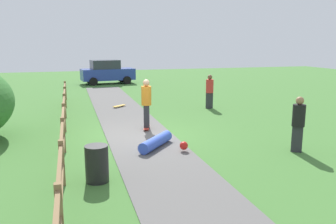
# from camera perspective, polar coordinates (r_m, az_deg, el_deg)

# --- Properties ---
(ground_plane) EXTENTS (60.00, 60.00, 0.00)m
(ground_plane) POSITION_cam_1_polar(r_m,az_deg,el_deg) (12.56, -4.76, -3.89)
(ground_plane) COLOR #427533
(asphalt_path) EXTENTS (2.40, 28.00, 0.02)m
(asphalt_path) POSITION_cam_1_polar(r_m,az_deg,el_deg) (12.56, -4.76, -3.85)
(asphalt_path) COLOR #605E5B
(asphalt_path) RESTS_ON ground_plane
(wooden_fence) EXTENTS (0.12, 18.12, 1.10)m
(wooden_fence) POSITION_cam_1_polar(r_m,az_deg,el_deg) (12.19, -16.89, -1.60)
(wooden_fence) COLOR olive
(wooden_fence) RESTS_ON ground_plane
(trash_bin) EXTENTS (0.56, 0.56, 0.90)m
(trash_bin) POSITION_cam_1_polar(r_m,az_deg,el_deg) (8.55, -11.67, -8.36)
(trash_bin) COLOR black
(trash_bin) RESTS_ON ground_plane
(skater_riding) EXTENTS (0.47, 0.82, 1.93)m
(skater_riding) POSITION_cam_1_polar(r_m,az_deg,el_deg) (13.14, -3.59, 1.74)
(skater_riding) COLOR #B23326
(skater_riding) RESTS_ON asphalt_path
(skater_fallen) EXTENTS (1.55, 1.52, 0.36)m
(skater_fallen) POSITION_cam_1_polar(r_m,az_deg,el_deg) (11.00, -1.69, -5.00)
(skater_fallen) COLOR blue
(skater_fallen) RESTS_ON asphalt_path
(skateboard_loose) EXTENTS (0.74, 0.66, 0.08)m
(skateboard_loose) POSITION_cam_1_polar(r_m,az_deg,el_deg) (18.02, -8.05, 1.02)
(skateboard_loose) COLOR #BF8C19
(skateboard_loose) RESTS_ON asphalt_path
(bystander_black) EXTENTS (0.53, 0.53, 1.72)m
(bystander_black) POSITION_cam_1_polar(r_m,az_deg,el_deg) (11.20, 20.73, -1.51)
(bystander_black) COLOR #2D2D33
(bystander_black) RESTS_ON ground_plane
(bystander_red) EXTENTS (0.49, 0.49, 1.72)m
(bystander_red) POSITION_cam_1_polar(r_m,az_deg,el_deg) (17.64, 6.89, 3.64)
(bystander_red) COLOR #2D2D33
(bystander_red) RESTS_ON ground_plane
(parked_car_blue) EXTENTS (4.37, 2.37, 1.92)m
(parked_car_blue) POSITION_cam_1_polar(r_m,az_deg,el_deg) (28.54, -10.02, 6.54)
(parked_car_blue) COLOR #283D99
(parked_car_blue) RESTS_ON ground_plane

